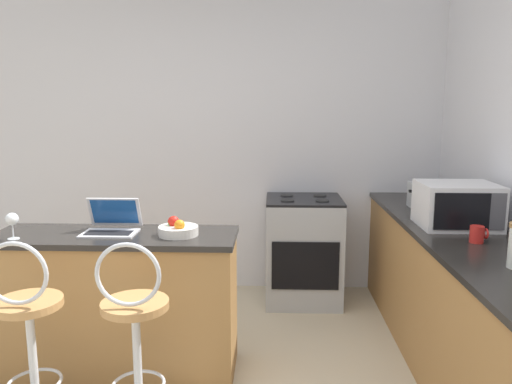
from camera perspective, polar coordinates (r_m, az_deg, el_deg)
name	(u,v)px	position (r m, az deg, el deg)	size (l,w,h in m)	color
wall_back	(219,146)	(4.49, -4.29, 5.29)	(12.00, 0.06, 2.60)	silver
breakfast_bar	(117,303)	(3.28, -15.58, -12.16)	(1.48, 0.51, 0.89)	#9E703D
counter_right	(459,301)	(3.44, 22.20, -11.50)	(0.62, 2.86, 0.89)	#9E703D
bar_stool_near	(29,340)	(2.89, -24.47, -15.12)	(0.40, 0.40, 1.02)	silver
bar_stool_far	(136,342)	(2.70, -13.60, -16.28)	(0.40, 0.40, 1.02)	silver
laptop	(112,224)	(3.18, -16.15, -3.49)	(0.32, 0.27, 0.21)	silver
microwave	(457,205)	(3.42, 22.00, -1.39)	(0.47, 0.40, 0.28)	silver
toaster	(427,196)	(3.95, 18.96, -0.45)	(0.25, 0.26, 0.19)	#9EA3A8
stove_range	(303,250)	(4.28, 5.43, -6.60)	(0.63, 0.60, 0.90)	#9EA3A8
mug_red	(477,234)	(3.09, 23.98, -4.43)	(0.10, 0.08, 0.10)	red
wine_glass_tall	(12,220)	(3.20, -26.11, -2.92)	(0.07, 0.07, 0.16)	silver
fruit_bowl	(178,229)	(3.02, -8.94, -4.20)	(0.24, 0.24, 0.11)	silver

